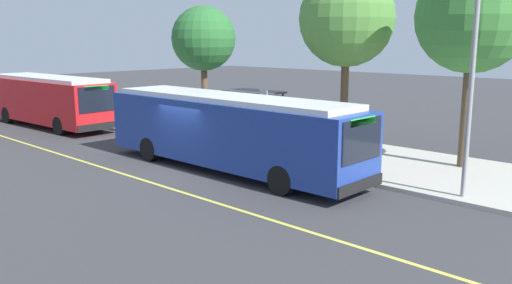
{
  "coord_description": "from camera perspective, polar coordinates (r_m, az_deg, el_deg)",
  "views": [
    {
      "loc": [
        16.16,
        -12.89,
        5.04
      ],
      "look_at": [
        2.67,
        1.24,
        1.26
      ],
      "focal_mm": 37.16,
      "sensor_mm": 36.0,
      "label": 1
    }
  ],
  "objects": [
    {
      "name": "transit_bus_second",
      "position": [
        33.46,
        -21.38,
        4.32
      ],
      "size": [
        10.37,
        3.03,
        2.95
      ],
      "color": "red",
      "rests_on": "ground_plane"
    },
    {
      "name": "waiting_bench",
      "position": [
        26.09,
        0.02,
        1.22
      ],
      "size": [
        1.6,
        0.48,
        0.95
      ],
      "color": "brown",
      "rests_on": "sidewalk_curb"
    },
    {
      "name": "transit_bus_main",
      "position": [
        20.56,
        -3.0,
        1.34
      ],
      "size": [
        12.11,
        2.66,
        2.95
      ],
      "color": "navy",
      "rests_on": "ground_plane"
    },
    {
      "name": "pedestrian_commuter",
      "position": [
        23.43,
        0.47,
        1.3
      ],
      "size": [
        0.24,
        0.4,
        1.69
      ],
      "color": "#282D47",
      "rests_on": "sidewalk_curb"
    },
    {
      "name": "route_sign_post",
      "position": [
        22.88,
        0.81,
        3.19
      ],
      "size": [
        0.44,
        0.08,
        2.8
      ],
      "color": "#333338",
      "rests_on": "sidewalk_curb"
    },
    {
      "name": "street_tree_upstreet",
      "position": [
        24.55,
        9.74,
        12.89
      ],
      "size": [
        4.29,
        4.29,
        7.96
      ],
      "color": "brown",
      "rests_on": "sidewalk_curb"
    },
    {
      "name": "bus_shelter",
      "position": [
        25.91,
        -0.3,
        4.02
      ],
      "size": [
        2.9,
        1.6,
        2.48
      ],
      "color": "#333338",
      "rests_on": "sidewalk_curb"
    },
    {
      "name": "street_tree_near_shelter",
      "position": [
        30.77,
        -5.68,
        10.98
      ],
      "size": [
        3.66,
        3.66,
        6.79
      ],
      "color": "brown",
      "rests_on": "sidewalk_curb"
    },
    {
      "name": "utility_pole",
      "position": [
        17.56,
        22.08,
        4.62
      ],
      "size": [
        0.16,
        0.16,
        6.4
      ],
      "primitive_type": "cylinder",
      "color": "gray",
      "rests_on": "sidewalk_curb"
    },
    {
      "name": "sidewalk_curb",
      "position": [
        25.35,
        3.06,
        -0.37
      ],
      "size": [
        44.0,
        6.4,
        0.15
      ],
      "primitive_type": "cube",
      "color": "#B7B2A8",
      "rests_on": "ground_plane"
    },
    {
      "name": "lane_stripe_center",
      "position": [
        20.02,
        -12.45,
        -3.89
      ],
      "size": [
        36.0,
        0.14,
        0.01
      ],
      "primitive_type": "cube",
      "color": "#E0D64C",
      "rests_on": "ground_plane"
    },
    {
      "name": "street_tree_downstreet",
      "position": [
        21.83,
        22.31,
        12.34
      ],
      "size": [
        4.24,
        4.24,
        7.87
      ],
      "color": "brown",
      "rests_on": "sidewalk_curb"
    },
    {
      "name": "ground_plane",
      "position": [
        21.28,
        -7.54,
        -2.86
      ],
      "size": [
        120.0,
        120.0,
        0.0
      ],
      "primitive_type": "plane",
      "color": "#38383A"
    }
  ]
}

